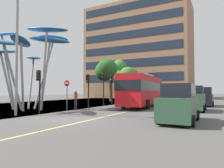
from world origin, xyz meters
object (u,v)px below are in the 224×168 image
object	(u,v)px
traffic_light_opposite	(111,84)
pedestrian	(76,99)
leaf_sculpture	(31,46)
car_parked_far	(204,97)
street_lamp	(20,38)
red_bus	(143,89)
no_entry_sign	(67,90)
car_parked_mid	(194,99)
traffic_light_kerb_far	(88,84)
traffic_light_island_mid	(103,82)
traffic_light_kerb_near	(39,82)
car_parked_near	(179,104)

from	to	relation	value
traffic_light_opposite	pedestrian	world-z (taller)	traffic_light_opposite
leaf_sculpture	car_parked_far	bearing A→B (deg)	39.68
leaf_sculpture	street_lamp	size ratio (longest dim) A/B	1.06
red_bus	no_entry_sign	world-z (taller)	red_bus
leaf_sculpture	car_parked_mid	bearing A→B (deg)	21.37
pedestrian	traffic_light_kerb_far	bearing A→B (deg)	46.46
car_parked_far	car_parked_mid	bearing A→B (deg)	-94.53
traffic_light_kerb_far	pedestrian	size ratio (longest dim) A/B	1.85
traffic_light_island_mid	street_lamp	distance (m)	11.58
car_parked_far	no_entry_sign	distance (m)	15.71
traffic_light_kerb_near	car_parked_mid	distance (m)	13.19
traffic_light_island_mid	no_entry_sign	xyz separation A→B (m)	(-0.53, -5.98, -1.02)
traffic_light_kerb_far	traffic_light_opposite	bearing A→B (deg)	91.55
pedestrian	no_entry_sign	xyz separation A→B (m)	(-0.28, -0.98, 0.92)
traffic_light_kerb_near	traffic_light_opposite	xyz separation A→B (m)	(0.52, 11.13, 0.16)
red_bus	traffic_light_opposite	bearing A→B (deg)	170.74
traffic_light_island_mid	pedestrian	world-z (taller)	traffic_light_island_mid
traffic_light_opposite	pedestrian	bearing A→B (deg)	-96.31
traffic_light_kerb_far	car_parked_far	xyz separation A→B (m)	(10.18, 9.01, -1.46)
red_bus	car_parked_mid	bearing A→B (deg)	-22.91
traffic_light_island_mid	car_parked_far	distance (m)	11.98
car_parked_far	no_entry_sign	bearing A→B (deg)	-136.09
leaf_sculpture	street_lamp	world-z (taller)	street_lamp
traffic_light_opposite	street_lamp	xyz separation A→B (m)	(-0.92, -12.53, 2.99)
traffic_light_kerb_near	traffic_light_island_mid	world-z (taller)	traffic_light_island_mid
pedestrian	no_entry_sign	size ratio (longest dim) A/B	0.66
traffic_light_kerb_near	traffic_light_opposite	world-z (taller)	traffic_light_opposite
traffic_light_opposite	car_parked_far	size ratio (longest dim) A/B	0.86
traffic_light_island_mid	street_lamp	bearing A→B (deg)	-92.41
car_parked_near	car_parked_mid	distance (m)	7.35
traffic_light_opposite	car_parked_near	world-z (taller)	traffic_light_opposite
car_parked_mid	traffic_light_opposite	bearing A→B (deg)	162.83
street_lamp	traffic_light_kerb_far	bearing A→B (deg)	81.49
car_parked_near	car_parked_mid	size ratio (longest dim) A/B	1.10
car_parked_far	car_parked_near	bearing A→B (deg)	-92.39
traffic_light_opposite	no_entry_sign	size ratio (longest dim) A/B	1.28
traffic_light_opposite	car_parked_near	bearing A→B (deg)	-46.79
no_entry_sign	traffic_light_kerb_near	bearing A→B (deg)	-83.28
car_parked_mid	car_parked_far	bearing A→B (deg)	85.47
traffic_light_opposite	street_lamp	size ratio (longest dim) A/B	0.40
no_entry_sign	car_parked_mid	bearing A→B (deg)	21.46
red_bus	car_parked_far	distance (m)	7.48
traffic_light_island_mid	pedestrian	distance (m)	5.36
traffic_light_opposite	no_entry_sign	xyz separation A→B (m)	(-0.97, -7.26, -0.75)
traffic_light_island_mid	red_bus	bearing A→B (deg)	7.06
traffic_light_island_mid	traffic_light_kerb_far	bearing A→B (deg)	-81.78
red_bus	car_parked_near	distance (m)	11.15
traffic_light_opposite	red_bus	bearing A→B (deg)	-9.26
street_lamp	traffic_light_island_mid	bearing A→B (deg)	87.59
leaf_sculpture	traffic_light_island_mid	distance (m)	8.90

